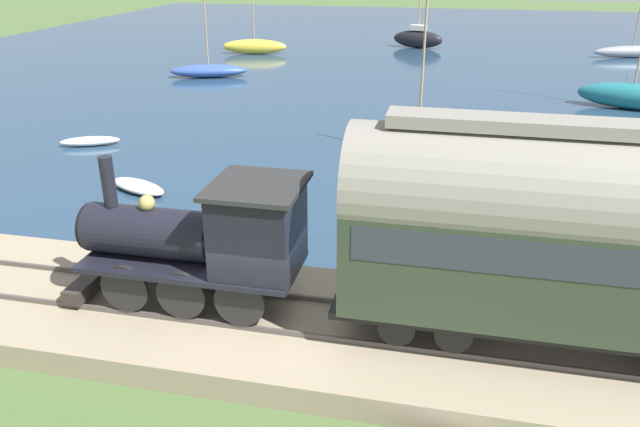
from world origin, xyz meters
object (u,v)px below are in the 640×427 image
at_px(sailboat_teal, 632,96).
at_px(rowboat_far_out, 90,141).
at_px(sailboat_yellow, 254,46).
at_px(sailboat_red, 418,144).
at_px(sailboat_blue, 209,70).
at_px(sailboat_gray, 632,51).
at_px(passenger_coach, 574,230).
at_px(sailboat_black, 418,38).
at_px(rowboat_near_shore, 244,238).
at_px(rowboat_off_pier, 138,186).
at_px(rowboat_mid_harbor, 569,199).
at_px(steam_locomotive, 208,236).

bearing_deg(sailboat_teal, rowboat_far_out, 132.29).
height_order(sailboat_yellow, sailboat_red, sailboat_red).
bearing_deg(sailboat_blue, sailboat_red, -151.16).
bearing_deg(sailboat_gray, sailboat_blue, 100.89).
relative_size(passenger_coach, sailboat_gray, 1.46).
height_order(sailboat_black, sailboat_yellow, sailboat_black).
height_order(sailboat_black, rowboat_near_shore, sailboat_black).
bearing_deg(sailboat_blue, rowboat_off_pier, 177.21).
relative_size(passenger_coach, sailboat_red, 1.42).
height_order(sailboat_yellow, rowboat_mid_harbor, sailboat_yellow).
bearing_deg(rowboat_far_out, sailboat_yellow, -21.84).
xyz_separation_m(sailboat_teal, sailboat_gray, (18.30, -4.00, -0.24)).
xyz_separation_m(sailboat_black, sailboat_yellow, (-6.24, 12.87, -0.22)).
bearing_deg(sailboat_blue, sailboat_black, -55.97).
bearing_deg(rowboat_mid_harbor, rowboat_far_out, 84.67).
distance_m(sailboat_yellow, rowboat_near_shore, 35.67).
bearing_deg(sailboat_yellow, sailboat_black, -73.89).
distance_m(passenger_coach, sailboat_gray, 44.78).
height_order(steam_locomotive, sailboat_blue, sailboat_blue).
height_order(sailboat_black, sailboat_teal, sailboat_teal).
height_order(sailboat_blue, sailboat_red, sailboat_red).
relative_size(passenger_coach, sailboat_yellow, 1.47).
xyz_separation_m(sailboat_blue, sailboat_gray, (14.89, -29.96, 0.03)).
height_order(sailboat_red, rowboat_mid_harbor, sailboat_red).
distance_m(steam_locomotive, rowboat_far_out, 16.65).
xyz_separation_m(passenger_coach, sailboat_red, (14.06, 3.84, -2.72)).
bearing_deg(rowboat_mid_harbor, rowboat_near_shore, 120.20).
height_order(passenger_coach, rowboat_off_pier, passenger_coach).
xyz_separation_m(passenger_coach, rowboat_far_out, (12.47, 18.32, -3.09)).
bearing_deg(rowboat_near_shore, sailboat_teal, -33.41).
bearing_deg(sailboat_black, steam_locomotive, -167.28).
bearing_deg(rowboat_near_shore, sailboat_yellow, 20.69).
bearing_deg(rowboat_off_pier, passenger_coach, -95.93).
distance_m(sailboat_yellow, rowboat_far_out, 26.05).
distance_m(steam_locomotive, passenger_coach, 7.56).
relative_size(passenger_coach, rowboat_near_shore, 4.56).
distance_m(sailboat_yellow, sailboat_teal, 29.26).
bearing_deg(sailboat_gray, steam_locomotive, 141.41).
relative_size(passenger_coach, rowboat_far_out, 3.44).
relative_size(sailboat_red, rowboat_off_pier, 2.32).
relative_size(sailboat_black, sailboat_teal, 0.98).
bearing_deg(rowboat_far_out, sailboat_red, -107.12).
bearing_deg(sailboat_black, rowboat_near_shore, -168.62).
relative_size(sailboat_blue, rowboat_mid_harbor, 3.05).
xyz_separation_m(sailboat_teal, rowboat_mid_harbor, (-15.24, 5.25, -0.53)).
bearing_deg(rowboat_near_shore, sailboat_black, 0.13).
xyz_separation_m(sailboat_yellow, sailboat_red, (-24.44, -15.20, -0.04)).
distance_m(rowboat_near_shore, rowboat_off_pier, 6.14).
bearing_deg(rowboat_off_pier, sailboat_gray, -10.56).
height_order(sailboat_blue, rowboat_mid_harbor, sailboat_blue).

